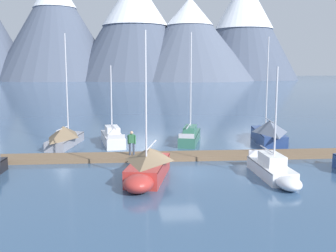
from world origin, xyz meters
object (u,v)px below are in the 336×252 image
Objects in this scene: sailboat_mid_dock_starboard at (148,166)px; sailboat_second_berth at (66,136)px; sailboat_mid_dock_port at (112,137)px; sailboat_far_berth at (191,135)px; sailboat_end_of_dock at (267,132)px; person_on_dock at (132,142)px; sailboat_outer_slip at (274,170)px.

sailboat_second_berth is at bearing 118.71° from sailboat_mid_dock_starboard.
sailboat_far_berth is at bearing 2.31° from sailboat_mid_dock_port.
sailboat_mid_dock_port is 0.73× the size of sailboat_end_of_dock.
sailboat_second_berth is 5.36× the size of person_on_dock.
sailboat_end_of_dock is (3.88, 10.88, 0.40)m from sailboat_outer_slip.
sailboat_mid_dock_port is at bearing 127.65° from sailboat_outer_slip.
sailboat_second_berth reaches higher than sailboat_mid_dock_starboard.
sailboat_mid_dock_port is at bearing 103.03° from person_on_dock.
sailboat_mid_dock_port is 3.85× the size of person_on_dock.
person_on_dock is (1.42, -6.15, 0.68)m from sailboat_mid_dock_port.
sailboat_mid_dock_port is 0.70× the size of sailboat_far_berth.
sailboat_end_of_dock is (13.14, -1.14, 0.34)m from sailboat_mid_dock_port.
sailboat_mid_dock_starboard is 12.38m from sailboat_far_berth.
person_on_dock is (-5.32, -6.42, 0.70)m from sailboat_far_berth.
sailboat_far_berth reaches higher than person_on_dock.
sailboat_mid_dock_starboard is 7.19m from sailboat_outer_slip.
person_on_dock is (-7.84, 5.87, 0.74)m from sailboat_outer_slip.
sailboat_mid_dock_port is 6.75m from sailboat_far_berth.
sailboat_mid_dock_starboard is 1.30× the size of sailboat_outer_slip.
sailboat_outer_slip is 9.82m from person_on_dock.
sailboat_outer_slip is (9.27, -12.01, -0.06)m from sailboat_mid_dock_port.
sailboat_mid_dock_port is 13.20m from sailboat_end_of_dock.
sailboat_second_berth is 0.98× the size of sailboat_far_berth.
sailboat_mid_dock_starboard reaches higher than sailboat_outer_slip.
sailboat_second_berth is 1.43× the size of sailboat_outer_slip.
sailboat_outer_slip is 3.75× the size of person_on_dock.
sailboat_far_berth is (10.49, 0.77, -0.25)m from sailboat_second_berth.
sailboat_end_of_dock is at bearing 70.39° from sailboat_outer_slip.
sailboat_mid_dock_port is (3.75, 0.49, -0.23)m from sailboat_second_berth.
sailboat_second_berth is 3.79m from sailboat_mid_dock_port.
sailboat_outer_slip reaches higher than person_on_dock.
sailboat_second_berth is at bearing 132.45° from person_on_dock.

